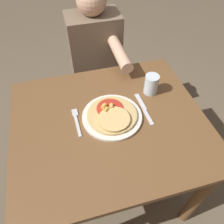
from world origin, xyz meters
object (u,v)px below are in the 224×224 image
plate (112,116)px  pizza (112,115)px  person_diner (96,56)px  fork (76,120)px  drinking_glass (151,84)px  dining_table (110,136)px  knife (144,109)px

plate → pizza: bearing=-95.0°
plate → person_diner: person_diner is taller
plate → fork: bearing=171.7°
drinking_glass → dining_table: bearing=-152.3°
pizza → knife: (0.17, 0.01, -0.02)m
pizza → knife: bearing=4.3°
drinking_glass → fork: bearing=-167.1°
plate → person_diner: 0.66m
pizza → knife: 0.17m
plate → person_diner: bearing=85.1°
plate → pizza: (-0.00, -0.01, 0.02)m
knife → drinking_glass: (0.08, 0.11, 0.05)m
person_diner → dining_table: bearing=-96.3°
dining_table → fork: size_ratio=5.33×
plate → fork: 0.17m
dining_table → pizza: 0.15m
knife → drinking_glass: drinking_glass is taller
dining_table → pizza: (0.02, 0.01, 0.15)m
fork → knife: bearing=-2.9°
plate → person_diner: size_ratio=0.26×
pizza → drinking_glass: drinking_glass is taller
plate → drinking_glass: 0.28m
fork → drinking_glass: size_ratio=1.61×
drinking_glass → knife: bearing=-123.9°
plate → knife: size_ratio=1.33×
drinking_glass → person_diner: bearing=110.1°
fork → knife: size_ratio=0.80×
knife → drinking_glass: size_ratio=2.03×
knife → person_diner: person_diner is taller
fork → drinking_glass: drinking_glass is taller
person_diner → knife: bearing=-79.7°
knife → fork: bearing=177.1°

